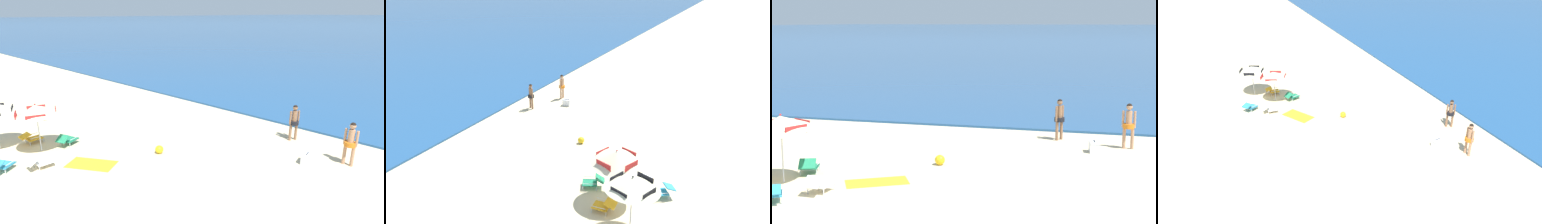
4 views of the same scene
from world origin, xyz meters
TOP-DOWN VIEW (x-y plane):
  - ground_plane at (0.00, 0.00)m, footprint 800.00×800.00m
  - beach_umbrella_striped_main at (-3.88, 2.70)m, footprint 2.81×2.80m
  - beach_umbrella_striped_second at (-5.42, 1.62)m, footprint 2.71×2.71m
  - lounge_chair_under_umbrella at (-4.99, 2.73)m, footprint 0.59×0.88m
  - lounge_chair_beside_umbrella at (-2.37, 2.05)m, footprint 0.60×0.92m
  - lounge_chair_facing_sea at (-3.65, 3.72)m, footprint 0.82×1.02m
  - lounge_chair_spare_folded at (-3.11, 0.99)m, footprint 0.91×1.01m
  - person_standing_near_shore at (3.19, 10.85)m, footprint 0.40×0.43m
  - person_standing_beside at (5.79, 9.97)m, footprint 0.50×0.41m
  - cooler_box at (4.63, 9.04)m, footprint 0.43×0.55m
  - beach_ball at (-0.14, 5.85)m, footprint 0.34×0.34m
  - beach_towel at (-1.28, 3.46)m, footprint 2.01×1.69m

SIDE VIEW (x-z plane):
  - ground_plane at x=0.00m, z-range 0.00..0.00m
  - beach_towel at x=-1.28m, z-range 0.00..0.01m
  - beach_ball at x=-0.14m, z-range 0.00..0.34m
  - cooler_box at x=4.63m, z-range -0.01..0.42m
  - lounge_chair_beside_umbrella at x=-2.37m, z-range 0.01..0.53m
  - lounge_chair_facing_sea at x=-3.65m, z-range 0.01..0.53m
  - lounge_chair_spare_folded at x=-3.11m, z-range 0.02..0.53m
  - lounge_chair_under_umbrella at x=-4.99m, z-range 0.03..0.53m
  - person_standing_near_shore at x=3.19m, z-range 0.13..1.76m
  - person_standing_beside at x=5.79m, z-range 0.13..1.81m
  - beach_umbrella_striped_main at x=-3.88m, z-range 0.70..2.79m
  - beach_umbrella_striped_second at x=-5.42m, z-range 0.74..2.77m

